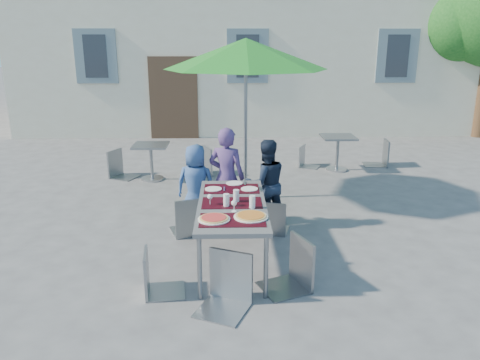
{
  "coord_description": "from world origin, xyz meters",
  "views": [
    {
      "loc": [
        -0.53,
        -5.32,
        2.58
      ],
      "look_at": [
        -0.37,
        0.78,
        0.77
      ],
      "focal_mm": 35.0,
      "sensor_mm": 36.0,
      "label": 1
    }
  ],
  "objects_px": {
    "dining_table": "(232,207)",
    "chair_0": "(189,193)",
    "chair_4": "(294,234)",
    "bg_chair_r_0": "(202,144)",
    "chair_2": "(273,197)",
    "chair_3": "(154,247)",
    "cafe_table_0": "(151,157)",
    "chair_1": "(231,192)",
    "child_0": "(196,185)",
    "bg_chair_l_0": "(118,147)",
    "pizza_near_left": "(214,218)",
    "pizza_near_right": "(251,216)",
    "chair_5": "(226,249)",
    "patio_umbrella": "(246,55)",
    "bg_chair_r_1": "(382,137)",
    "bg_chair_l_1": "(307,144)",
    "child_1": "(227,177)",
    "child_2": "(266,184)",
    "cafe_table_1": "(338,147)"
  },
  "relations": [
    {
      "from": "chair_1",
      "to": "child_0",
      "type": "bearing_deg",
      "value": 158.34
    },
    {
      "from": "chair_2",
      "to": "bg_chair_r_0",
      "type": "relative_size",
      "value": 0.87
    },
    {
      "from": "bg_chair_l_1",
      "to": "cafe_table_0",
      "type": "bearing_deg",
      "value": -164.09
    },
    {
      "from": "patio_umbrella",
      "to": "bg_chair_r_1",
      "type": "height_order",
      "value": "patio_umbrella"
    },
    {
      "from": "patio_umbrella",
      "to": "child_2",
      "type": "bearing_deg",
      "value": -79.15
    },
    {
      "from": "bg_chair_l_1",
      "to": "bg_chair_l_0",
      "type": "bearing_deg",
      "value": -169.67
    },
    {
      "from": "pizza_near_right",
      "to": "child_0",
      "type": "xyz_separation_m",
      "value": [
        -0.71,
        1.74,
        -0.18
      ]
    },
    {
      "from": "child_0",
      "to": "bg_chair_l_0",
      "type": "relative_size",
      "value": 1.16
    },
    {
      "from": "chair_3",
      "to": "bg_chair_r_0",
      "type": "bearing_deg",
      "value": 86.85
    },
    {
      "from": "child_0",
      "to": "bg_chair_r_0",
      "type": "relative_size",
      "value": 1.13
    },
    {
      "from": "child_1",
      "to": "bg_chair_l_1",
      "type": "xyz_separation_m",
      "value": [
        1.69,
        3.25,
        -0.22
      ]
    },
    {
      "from": "patio_umbrella",
      "to": "bg_chair_r_1",
      "type": "distance_m",
      "value": 4.06
    },
    {
      "from": "child_0",
      "to": "cafe_table_0",
      "type": "relative_size",
      "value": 1.7
    },
    {
      "from": "dining_table",
      "to": "chair_3",
      "type": "xyz_separation_m",
      "value": [
        -0.81,
        -0.73,
        -0.17
      ]
    },
    {
      "from": "chair_0",
      "to": "chair_3",
      "type": "height_order",
      "value": "chair_0"
    },
    {
      "from": "pizza_near_left",
      "to": "chair_3",
      "type": "bearing_deg",
      "value": -162.62
    },
    {
      "from": "chair_2",
      "to": "chair_3",
      "type": "xyz_separation_m",
      "value": [
        -1.38,
        -1.59,
        -0.0
      ]
    },
    {
      "from": "pizza_near_left",
      "to": "chair_3",
      "type": "xyz_separation_m",
      "value": [
        -0.62,
        -0.19,
        -0.24
      ]
    },
    {
      "from": "dining_table",
      "to": "chair_3",
      "type": "relative_size",
      "value": 2.03
    },
    {
      "from": "pizza_near_left",
      "to": "chair_5",
      "type": "xyz_separation_m",
      "value": [
        0.13,
        -0.46,
        -0.14
      ]
    },
    {
      "from": "pizza_near_right",
      "to": "child_2",
      "type": "relative_size",
      "value": 0.29
    },
    {
      "from": "patio_umbrella",
      "to": "chair_4",
      "type": "bearing_deg",
      "value": -82.41
    },
    {
      "from": "chair_0",
      "to": "bg_chair_r_0",
      "type": "bearing_deg",
      "value": 89.75
    },
    {
      "from": "pizza_near_right",
      "to": "chair_3",
      "type": "bearing_deg",
      "value": -165.96
    },
    {
      "from": "bg_chair_l_1",
      "to": "bg_chair_r_1",
      "type": "height_order",
      "value": "bg_chair_r_1"
    },
    {
      "from": "chair_0",
      "to": "chair_4",
      "type": "xyz_separation_m",
      "value": [
        1.23,
        -1.48,
        0.01
      ]
    },
    {
      "from": "child_2",
      "to": "cafe_table_0",
      "type": "xyz_separation_m",
      "value": [
        -2.01,
        2.42,
        -0.18
      ]
    },
    {
      "from": "child_1",
      "to": "bg_chair_l_1",
      "type": "height_order",
      "value": "child_1"
    },
    {
      "from": "dining_table",
      "to": "chair_0",
      "type": "relative_size",
      "value": 1.79
    },
    {
      "from": "patio_umbrella",
      "to": "cafe_table_0",
      "type": "xyz_separation_m",
      "value": [
        -1.77,
        1.16,
        -1.91
      ]
    },
    {
      "from": "chair_4",
      "to": "bg_chair_r_0",
      "type": "bearing_deg",
      "value": 105.02
    },
    {
      "from": "chair_0",
      "to": "cafe_table_1",
      "type": "relative_size",
      "value": 1.44
    },
    {
      "from": "pizza_near_right",
      "to": "cafe_table_1",
      "type": "xyz_separation_m",
      "value": [
        2.01,
        4.63,
        -0.29
      ]
    },
    {
      "from": "chair_0",
      "to": "chair_5",
      "type": "relative_size",
      "value": 0.98
    },
    {
      "from": "cafe_table_1",
      "to": "bg_chair_l_1",
      "type": "bearing_deg",
      "value": 153.22
    },
    {
      "from": "dining_table",
      "to": "chair_1",
      "type": "relative_size",
      "value": 1.98
    },
    {
      "from": "dining_table",
      "to": "bg_chair_l_0",
      "type": "bearing_deg",
      "value": 120.15
    },
    {
      "from": "chair_5",
      "to": "bg_chair_r_0",
      "type": "distance_m",
      "value": 4.9
    },
    {
      "from": "pizza_near_right",
      "to": "chair_3",
      "type": "relative_size",
      "value": 0.41
    },
    {
      "from": "bg_chair_l_0",
      "to": "bg_chair_r_0",
      "type": "relative_size",
      "value": 0.97
    },
    {
      "from": "child_0",
      "to": "bg_chair_l_0",
      "type": "height_order",
      "value": "child_0"
    },
    {
      "from": "chair_4",
      "to": "patio_umbrella",
      "type": "height_order",
      "value": "patio_umbrella"
    },
    {
      "from": "child_1",
      "to": "chair_3",
      "type": "xyz_separation_m",
      "value": [
        -0.75,
        -1.93,
        -0.19
      ]
    },
    {
      "from": "chair_2",
      "to": "cafe_table_0",
      "type": "xyz_separation_m",
      "value": [
        -2.09,
        2.69,
        -0.07
      ]
    },
    {
      "from": "chair_5",
      "to": "chair_0",
      "type": "bearing_deg",
      "value": 105.51
    },
    {
      "from": "chair_0",
      "to": "cafe_table_1",
      "type": "height_order",
      "value": "chair_0"
    },
    {
      "from": "dining_table",
      "to": "chair_1",
      "type": "bearing_deg",
      "value": 89.95
    },
    {
      "from": "bg_chair_l_0",
      "to": "bg_chair_l_1",
      "type": "xyz_separation_m",
      "value": [
        3.8,
        0.69,
        -0.1
      ]
    },
    {
      "from": "chair_4",
      "to": "child_1",
      "type": "bearing_deg",
      "value": 111.36
    },
    {
      "from": "cafe_table_0",
      "to": "pizza_near_left",
      "type": "bearing_deg",
      "value": -72.1
    }
  ]
}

